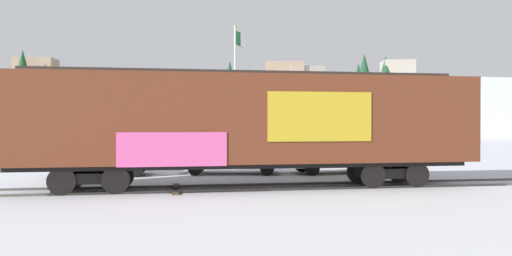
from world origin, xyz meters
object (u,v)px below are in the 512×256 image
(freight_car, at_px, (247,121))
(parked_car_black, at_px, (103,157))
(parked_car_silver, at_px, (230,155))
(flagpole, at_px, (237,73))
(parked_car_tan, at_px, (337,156))

(freight_car, xyz_separation_m, parked_car_black, (-5.88, 5.04, -1.58))
(parked_car_black, bearing_deg, parked_car_silver, 0.57)
(flagpole, bearing_deg, freight_car, -94.30)
(parked_car_black, relative_size, parked_car_tan, 0.92)
(parked_car_silver, xyz_separation_m, parked_car_tan, (5.05, -0.48, -0.06))
(parked_car_silver, height_order, parked_car_tan, parked_car_silver)
(parked_car_tan, bearing_deg, freight_car, -136.61)
(flagpole, distance_m, parked_car_black, 11.16)
(flagpole, height_order, parked_car_black, flagpole)
(flagpole, relative_size, parked_car_silver, 1.70)
(parked_car_black, bearing_deg, flagpole, 47.72)
(flagpole, relative_size, parked_car_black, 1.97)
(parked_car_black, height_order, parked_car_tan, parked_car_black)
(freight_car, relative_size, parked_car_tan, 3.52)
(freight_car, height_order, parked_car_tan, freight_car)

